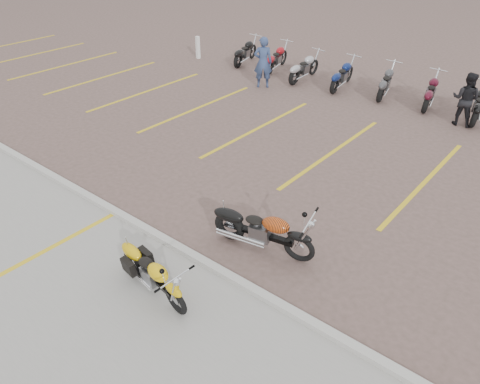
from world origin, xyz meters
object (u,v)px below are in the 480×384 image
at_px(bollard, 198,47).
at_px(person_b, 465,99).
at_px(flame_cruiser, 261,231).
at_px(person_a, 263,62).
at_px(yellow_cruiser, 154,273).

bearing_deg(bollard, person_b, -0.66).
distance_m(flame_cruiser, person_a, 10.13).
relative_size(flame_cruiser, person_a, 1.15).
distance_m(yellow_cruiser, flame_cruiser, 2.35).
xyz_separation_m(yellow_cruiser, bollard, (-10.00, 11.60, 0.10)).
bearing_deg(person_b, bollard, -2.30).
bearing_deg(person_b, yellow_cruiser, 79.18).
xyz_separation_m(flame_cruiser, person_b, (1.09, 9.24, 0.40)).
bearing_deg(bollard, yellow_cruiser, -49.21).
height_order(person_b, bollard, person_b).
bearing_deg(person_a, yellow_cruiser, 78.89).
distance_m(flame_cruiser, person_b, 9.31).
bearing_deg(person_a, person_b, 150.73).
bearing_deg(person_b, flame_cruiser, 81.66).
bearing_deg(yellow_cruiser, person_a, 126.09).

